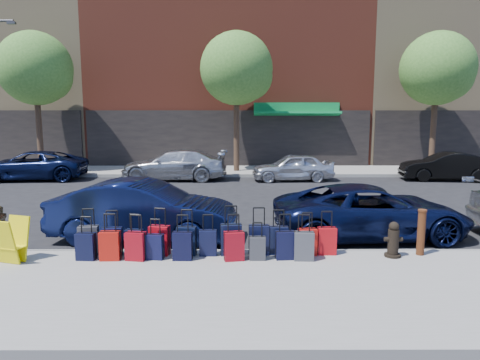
{
  "coord_description": "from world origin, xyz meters",
  "views": [
    {
      "loc": [
        0.62,
        -13.39,
        2.98
      ],
      "look_at": [
        0.66,
        -1.5,
        1.24
      ],
      "focal_mm": 32.0,
      "sensor_mm": 36.0,
      "label": 1
    }
  ],
  "objects_px": {
    "car_far_3": "(446,167)",
    "display_rack": "(11,241)",
    "tree_right": "(440,71)",
    "suitcase_front_5": "(208,243)",
    "car_far_1": "(174,165)",
    "tree_center": "(239,71)",
    "car_near_2": "(371,211)",
    "car_far_0": "(32,166)",
    "car_far_2": "(293,167)",
    "tree_left": "(38,71)",
    "fire_hydrant": "(393,241)",
    "car_near_1": "(144,211)",
    "bollard": "(421,232)"
  },
  "relations": [
    {
      "from": "car_far_3",
      "to": "display_rack",
      "type": "bearing_deg",
      "value": -43.01
    },
    {
      "from": "display_rack",
      "to": "tree_right",
      "type": "bearing_deg",
      "value": 62.31
    },
    {
      "from": "suitcase_front_5",
      "to": "car_far_1",
      "type": "xyz_separation_m",
      "value": [
        -2.47,
        11.87,
        0.31
      ]
    },
    {
      "from": "tree_center",
      "to": "tree_right",
      "type": "height_order",
      "value": "same"
    },
    {
      "from": "car_near_2",
      "to": "car_far_0",
      "type": "xyz_separation_m",
      "value": [
        -13.25,
        10.01,
        0.03
      ]
    },
    {
      "from": "car_far_1",
      "to": "car_far_3",
      "type": "relative_size",
      "value": 1.23
    },
    {
      "from": "tree_right",
      "to": "suitcase_front_5",
      "type": "bearing_deg",
      "value": -127.88
    },
    {
      "from": "tree_center",
      "to": "tree_right",
      "type": "distance_m",
      "value": 10.5
    },
    {
      "from": "suitcase_front_5",
      "to": "car_far_1",
      "type": "relative_size",
      "value": 0.17
    },
    {
      "from": "car_near_2",
      "to": "car_far_0",
      "type": "height_order",
      "value": "car_far_0"
    },
    {
      "from": "car_far_2",
      "to": "car_far_3",
      "type": "relative_size",
      "value": 0.94
    },
    {
      "from": "suitcase_front_5",
      "to": "car_far_3",
      "type": "xyz_separation_m",
      "value": [
        10.49,
        11.61,
        0.26
      ]
    },
    {
      "from": "car_near_2",
      "to": "car_far_0",
      "type": "relative_size",
      "value": 0.95
    },
    {
      "from": "tree_center",
      "to": "car_far_1",
      "type": "bearing_deg",
      "value": -141.67
    },
    {
      "from": "tree_right",
      "to": "car_far_1",
      "type": "height_order",
      "value": "tree_right"
    },
    {
      "from": "car_far_1",
      "to": "car_far_2",
      "type": "xyz_separation_m",
      "value": [
        5.66,
        -0.3,
        -0.08
      ]
    },
    {
      "from": "car_far_0",
      "to": "tree_left",
      "type": "bearing_deg",
      "value": -172.75
    },
    {
      "from": "fire_hydrant",
      "to": "display_rack",
      "type": "distance_m",
      "value": 7.64
    },
    {
      "from": "tree_right",
      "to": "fire_hydrant",
      "type": "distance_m",
      "value": 16.94
    },
    {
      "from": "tree_left",
      "to": "display_rack",
      "type": "bearing_deg",
      "value": -67.84
    },
    {
      "from": "fire_hydrant",
      "to": "car_near_2",
      "type": "relative_size",
      "value": 0.15
    },
    {
      "from": "tree_left",
      "to": "tree_center",
      "type": "height_order",
      "value": "same"
    },
    {
      "from": "car_far_0",
      "to": "car_far_2",
      "type": "xyz_separation_m",
      "value": [
        12.51,
        -0.3,
        -0.04
      ]
    },
    {
      "from": "tree_left",
      "to": "fire_hydrant",
      "type": "bearing_deg",
      "value": -46.63
    },
    {
      "from": "car_far_1",
      "to": "car_far_3",
      "type": "distance_m",
      "value": 12.96
    },
    {
      "from": "tree_center",
      "to": "car_far_3",
      "type": "bearing_deg",
      "value": -15.55
    },
    {
      "from": "car_far_2",
      "to": "tree_center",
      "type": "bearing_deg",
      "value": -140.91
    },
    {
      "from": "display_rack",
      "to": "tree_left",
      "type": "bearing_deg",
      "value": 129.88
    },
    {
      "from": "car_near_1",
      "to": "car_far_0",
      "type": "height_order",
      "value": "car_near_1"
    },
    {
      "from": "tree_right",
      "to": "display_rack",
      "type": "bearing_deg",
      "value": -135.42
    },
    {
      "from": "car_far_2",
      "to": "suitcase_front_5",
      "type": "bearing_deg",
      "value": -18.81
    },
    {
      "from": "bollard",
      "to": "car_far_0",
      "type": "relative_size",
      "value": 0.19
    },
    {
      "from": "suitcase_front_5",
      "to": "car_far_1",
      "type": "distance_m",
      "value": 12.13
    },
    {
      "from": "bollard",
      "to": "car_far_0",
      "type": "xyz_separation_m",
      "value": [
        -13.73,
        11.85,
        0.05
      ]
    },
    {
      "from": "car_far_2",
      "to": "car_far_1",
      "type": "bearing_deg",
      "value": -96.41
    },
    {
      "from": "tree_right",
      "to": "bollard",
      "type": "height_order",
      "value": "tree_right"
    },
    {
      "from": "tree_left",
      "to": "car_far_1",
      "type": "bearing_deg",
      "value": -18.52
    },
    {
      "from": "tree_center",
      "to": "tree_right",
      "type": "xyz_separation_m",
      "value": [
        10.5,
        0.0,
        0.0
      ]
    },
    {
      "from": "fire_hydrant",
      "to": "car_far_1",
      "type": "distance_m",
      "value": 13.51
    },
    {
      "from": "suitcase_front_5",
      "to": "display_rack",
      "type": "relative_size",
      "value": 0.97
    },
    {
      "from": "fire_hydrant",
      "to": "car_far_0",
      "type": "xyz_separation_m",
      "value": [
        -13.12,
        11.97,
        0.21
      ]
    },
    {
      "from": "car_near_1",
      "to": "car_far_3",
      "type": "distance_m",
      "value": 15.73
    },
    {
      "from": "suitcase_front_5",
      "to": "car_far_3",
      "type": "bearing_deg",
      "value": 46.4
    },
    {
      "from": "suitcase_front_5",
      "to": "car_far_0",
      "type": "height_order",
      "value": "car_far_0"
    },
    {
      "from": "car_far_2",
      "to": "bollard",
      "type": "bearing_deg",
      "value": 2.64
    },
    {
      "from": "car_far_3",
      "to": "tree_center",
      "type": "bearing_deg",
      "value": -98.61
    },
    {
      "from": "car_near_1",
      "to": "car_far_0",
      "type": "distance_m",
      "value": 12.79
    },
    {
      "from": "car_far_2",
      "to": "display_rack",
      "type": "bearing_deg",
      "value": -33.72
    },
    {
      "from": "car_far_0",
      "to": "fire_hydrant",
      "type": "bearing_deg",
      "value": 42.89
    },
    {
      "from": "car_near_1",
      "to": "car_far_2",
      "type": "height_order",
      "value": "car_near_1"
    }
  ]
}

